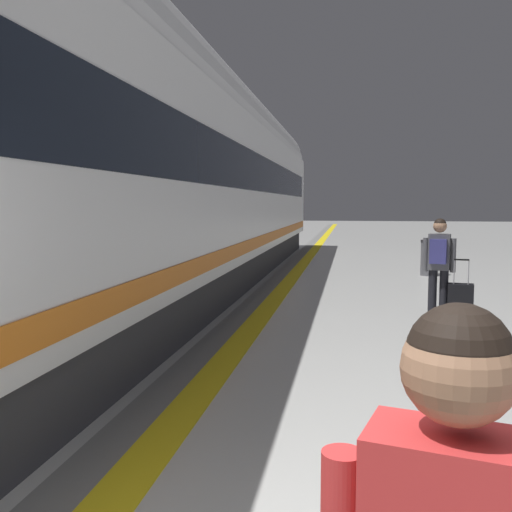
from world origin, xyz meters
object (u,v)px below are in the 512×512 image
suitcase_near (460,301)px  waste_bin (430,258)px  passenger_near (439,260)px  high_speed_train (114,158)px

suitcase_near → waste_bin: bearing=87.1°
passenger_near → waste_bin: bearing=83.8°
waste_bin → high_speed_train: bearing=-127.9°
high_speed_train → passenger_near: (4.81, 1.24, -1.55)m
high_speed_train → suitcase_near: 5.70m
high_speed_train → suitcase_near: high_speed_train is taller
suitcase_near → waste_bin: (0.30, 5.83, 0.13)m
passenger_near → suitcase_near: bearing=-14.6°
waste_bin → passenger_near: bearing=-96.2°
passenger_near → waste_bin: 5.80m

